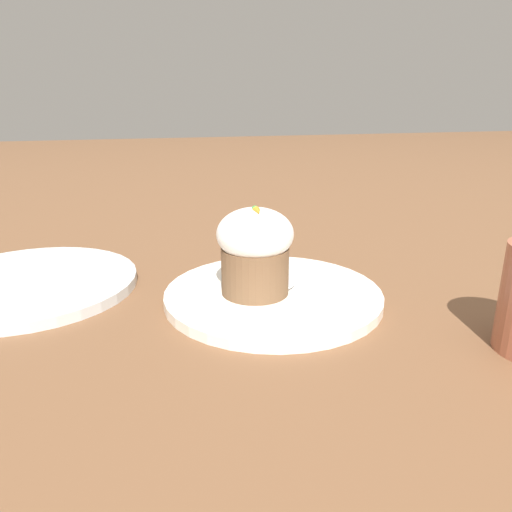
# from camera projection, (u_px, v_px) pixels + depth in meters

# --- Properties ---
(ground_plane) EXTENTS (4.00, 4.00, 0.00)m
(ground_plane) POSITION_uv_depth(u_px,v_px,m) (273.00, 300.00, 0.56)
(ground_plane) COLOR brown
(dessert_plate) EXTENTS (0.24, 0.24, 0.01)m
(dessert_plate) POSITION_uv_depth(u_px,v_px,m) (273.00, 296.00, 0.56)
(dessert_plate) COLOR white
(dessert_plate) RESTS_ON ground_plane
(carrot_cake) EXTENTS (0.08, 0.08, 0.10)m
(carrot_cake) POSITION_uv_depth(u_px,v_px,m) (256.00, 251.00, 0.54)
(carrot_cake) COLOR brown
(carrot_cake) RESTS_ON dessert_plate
(spoon) EXTENTS (0.09, 0.10, 0.01)m
(spoon) POSITION_uv_depth(u_px,v_px,m) (282.00, 281.00, 0.58)
(spoon) COLOR silver
(spoon) RESTS_ON dessert_plate
(side_plate) EXTENTS (0.25, 0.25, 0.01)m
(side_plate) POSITION_uv_depth(u_px,v_px,m) (28.00, 284.00, 0.59)
(side_plate) COLOR silver
(side_plate) RESTS_ON ground_plane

